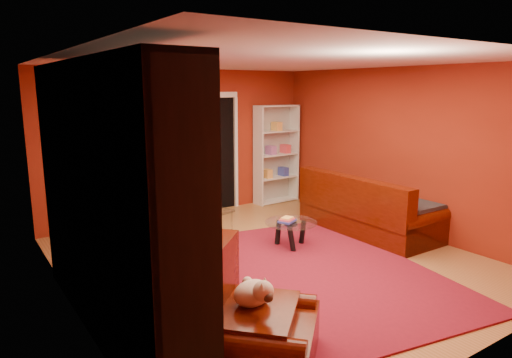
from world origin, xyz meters
TOP-DOWN VIEW (x-y plane):
  - floor at (0.00, 0.00)m, footprint 5.00×5.50m
  - ceiling at (0.00, 0.00)m, footprint 5.00×5.50m
  - wall_back at (0.00, 2.77)m, footprint 5.00×0.05m
  - wall_left at (-2.52, 0.00)m, footprint 0.05×5.50m
  - wall_right at (2.52, 0.00)m, footprint 0.05×5.50m
  - doorway at (0.60, 2.73)m, footprint 1.06×0.60m
  - rug at (-0.03, -0.56)m, footprint 3.76×4.19m
  - media_unit at (-2.27, -0.55)m, footprint 0.55×3.28m
  - christmas_tree at (-1.13, 1.78)m, footprint 1.07×1.07m
  - gift_box_teal at (-1.12, 2.32)m, footprint 0.34×0.34m
  - gift_box_green at (-0.97, 1.43)m, footprint 0.24×0.24m
  - gift_box_red at (-1.25, 2.54)m, footprint 0.28×0.28m
  - white_bookshelf at (1.95, 2.57)m, footprint 0.93×0.37m
  - armchair at (-1.48, -1.81)m, footprint 1.47×1.47m
  - dog at (-1.48, -1.74)m, footprint 0.50×0.49m
  - sofa at (2.02, 0.17)m, footprint 1.01×2.24m
  - coffee_table at (0.53, 0.28)m, footprint 1.00×1.00m
  - acrylic_chair at (-0.09, 1.36)m, footprint 0.49×0.52m

SIDE VIEW (x-z plane):
  - floor at x=0.00m, z-range -0.05..0.00m
  - rug at x=-0.03m, z-range 0.00..0.02m
  - gift_box_red at x=-1.25m, z-range 0.00..0.22m
  - gift_box_green at x=-0.97m, z-range 0.00..0.23m
  - gift_box_teal at x=-1.12m, z-range 0.00..0.29m
  - coffee_table at x=0.53m, z-range -0.04..0.43m
  - acrylic_chair at x=-0.09m, z-range 0.00..0.78m
  - armchair at x=-1.48m, z-range 0.00..0.82m
  - sofa at x=2.02m, z-range 0.00..0.96m
  - dog at x=-1.48m, z-range 0.47..0.74m
  - christmas_tree at x=-1.13m, z-range -0.03..1.71m
  - white_bookshelf at x=1.95m, z-range -0.03..1.97m
  - doorway at x=0.60m, z-range -0.03..2.13m
  - media_unit at x=-2.27m, z-range 0.00..2.51m
  - wall_back at x=0.00m, z-range 0.00..2.60m
  - wall_left at x=-2.52m, z-range 0.00..2.60m
  - wall_right at x=2.52m, z-range 0.00..2.60m
  - ceiling at x=0.00m, z-range 2.60..2.65m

